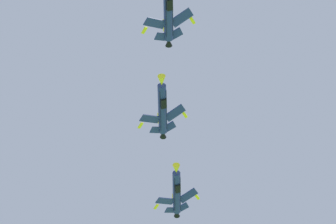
# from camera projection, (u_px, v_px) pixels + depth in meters

# --- Properties ---
(fighter_jet_lead) EXTENTS (10.21, 15.93, 4.77)m
(fighter_jet_lead) POSITION_uv_depth(u_px,v_px,m) (168.00, 11.00, 146.44)
(fighter_jet_lead) COLOR navy
(fighter_jet_left_wing) EXTENTS (10.18, 15.93, 4.81)m
(fighter_jet_left_wing) POSITION_uv_depth(u_px,v_px,m) (162.00, 108.00, 158.54)
(fighter_jet_left_wing) COLOR navy
(fighter_jet_right_wing) EXTENTS (10.28, 15.93, 4.67)m
(fighter_jet_right_wing) POSITION_uv_depth(u_px,v_px,m) (177.00, 192.00, 173.23)
(fighter_jet_right_wing) COLOR navy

